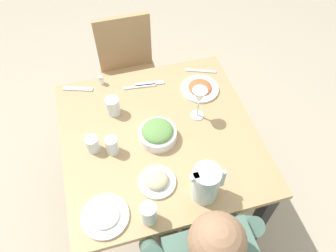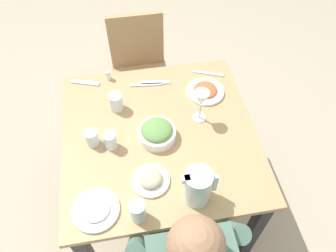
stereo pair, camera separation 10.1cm
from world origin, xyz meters
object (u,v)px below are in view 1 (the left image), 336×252
Objects in this scene: salad_bowl at (158,133)px; salt_shaker at (101,80)px; chair_far at (129,70)px; water_glass_near_left at (149,214)px; water_glass_center at (93,143)px; plate_rice_curry at (200,88)px; water_glass_near_right at (112,145)px; water_pitcher at (206,183)px; wine_glass at (199,98)px; water_glass_by_pitcher at (113,106)px; plate_beans at (157,181)px; dining_table at (160,147)px; plate_yoghurt at (105,216)px.

salt_shaker is at bearing 114.70° from salad_bowl.
chair_far is 7.70× the size of water_glass_near_left.
salt_shaker is at bearing 76.40° from water_glass_center.
salt_shaker is (-0.53, 0.20, 0.01)m from plate_rice_curry.
water_glass_near_left is 1.17× the size of water_glass_near_right.
wine_glass reaches higher than water_pitcher.
chair_far is 0.68m from water_glass_by_pitcher.
water_pitcher reaches higher than salt_shaker.
water_glass_near_left is at bearing -67.29° from water_glass_center.
water_glass_near_right is 0.49m from wine_glass.
chair_far reaches higher than plate_rice_curry.
salt_shaker is (-0.45, 0.38, -0.11)m from wine_glass.
water_glass_near_right reaches higher than plate_rice_curry.
salad_bowl is (-0.12, 0.35, -0.05)m from water_pitcher.
water_glass_by_pitcher is 1.86× the size of salt_shaker.
plate_beans is 0.37m from water_glass_center.
plate_rice_curry is at bearing -20.83° from salt_shaker.
plate_rice_curry is at bearing -59.44° from chair_far.
dining_table is at bearing -88.37° from chair_far.
water_glass_near_left is 2.07× the size of salt_shaker.
dining_table is 0.29m from water_glass_near_right.
water_glass_by_pitcher reaches higher than plate_beans.
water_pitcher is 0.89m from salt_shaker.
chair_far is at bearing 73.32° from water_glass_by_pitcher.
water_pitcher reaches higher than water_glass_center.
water_glass_center reaches higher than salt_shaker.
water_pitcher is at bearing -73.71° from dining_table.
water_glass_center is (-0.25, 0.27, 0.02)m from plate_beans.
plate_yoghurt is (-0.26, -0.10, -0.00)m from plate_beans.
plate_rice_curry is at bearing 20.60° from water_glass_center.
chair_far reaches higher than water_glass_center.
water_pitcher is at bearing -1.15° from plate_yoghurt.
wine_glass reaches higher than dining_table.
water_glass_center is (-0.31, -0.79, 0.30)m from chair_far.
plate_yoghurt is at bearing -105.59° from water_glass_near_right.
salt_shaker is (-0.03, 0.24, -0.02)m from water_glass_by_pitcher.
chair_far is at bearing 86.89° from plate_beans.
plate_beans is 0.82× the size of plate_rice_curry.
water_pitcher is 0.99× the size of salad_bowl.
salt_shaker is at bearing 117.07° from dining_table.
water_glass_by_pitcher reaches higher than dining_table.
chair_far is 4.12× the size of plate_yoghurt.
plate_beans is 0.89× the size of wine_glass.
chair_far is 0.87m from wine_glass.
water_pitcher reaches higher than water_glass_near_left.
water_glass_near_right is (-0.24, -0.04, 0.16)m from dining_table.
salt_shaker is at bearing 82.34° from plate_yoghurt.
water_glass_center is 0.10m from water_glass_near_right.
dining_table is 0.35m from wine_glass.
water_glass_by_pitcher is at bearing 93.82° from water_glass_near_left.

